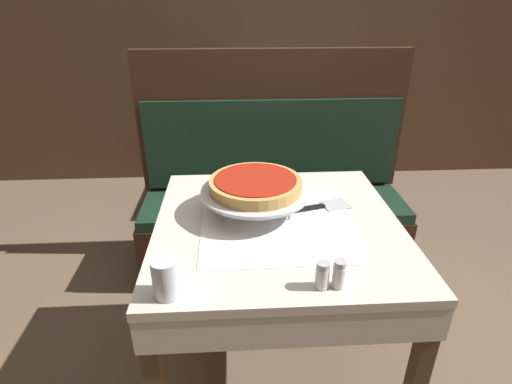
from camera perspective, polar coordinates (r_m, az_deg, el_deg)
The scene contains 12 objects.
ground_plane at distance 1.91m, azimuth 2.53°, elevation -24.57°, with size 14.00×14.00×0.00m, color brown.
dining_table_front at distance 1.45m, azimuth 3.06°, elevation -7.49°, with size 0.85×0.85×0.77m.
dining_table_rear at distance 3.01m, azimuth 3.97°, elevation 10.55°, with size 0.74×0.74×0.77m.
booth_bench at distance 2.33m, azimuth 2.42°, elevation -2.56°, with size 1.49×0.45×1.23m.
back_wall_panel at distance 3.39m, azimuth -0.94°, elevation 21.56°, with size 6.00×0.04×2.40m, color brown.
pizza_pan_stand at distance 1.42m, azimuth -0.07°, elevation -0.04°, with size 0.39×0.39×0.09m.
deep_dish_pizza at distance 1.41m, azimuth -0.07°, elevation 1.13°, with size 0.33×0.33×0.04m.
pizza_server at distance 1.49m, azimuth 8.71°, elevation -2.16°, with size 0.27×0.12×0.01m.
water_glass_near at distance 1.08m, azimuth -12.74°, elevation -11.83°, with size 0.07×0.07×0.11m.
salt_shaker at distance 1.10m, azimuth 9.46°, elevation -11.62°, with size 0.04×0.04×0.08m.
pepper_shaker at distance 1.11m, azimuth 11.79°, elevation -11.38°, with size 0.04×0.04×0.08m.
condiment_caddy at distance 3.00m, azimuth 4.78°, elevation 13.26°, with size 0.14×0.14×0.16m.
Camera 1 is at (-0.15, -1.20, 1.48)m, focal length 28.00 mm.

